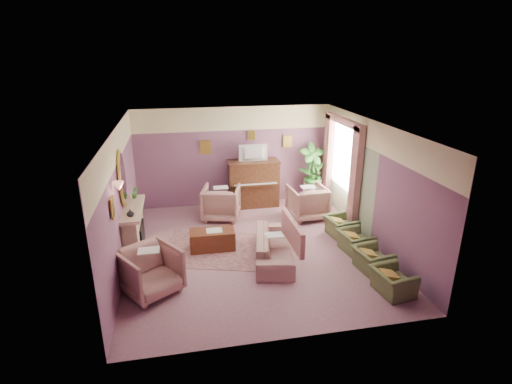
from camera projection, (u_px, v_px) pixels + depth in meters
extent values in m
cube|color=gray|center=(254.00, 250.00, 9.03)|extent=(5.50, 6.00, 0.01)
cube|color=silver|center=(254.00, 127.00, 8.09)|extent=(5.50, 6.00, 0.01)
cube|color=#624368|center=(234.00, 157.00, 11.33)|extent=(5.50, 0.02, 2.80)
cube|color=#624368|center=(293.00, 260.00, 5.79)|extent=(5.50, 0.02, 2.80)
cube|color=#624368|center=(121.00, 200.00, 8.06)|extent=(0.02, 6.00, 2.80)
cube|color=#624368|center=(373.00, 184.00, 9.06)|extent=(0.02, 6.00, 2.80)
cube|color=#FBF5BE|center=(233.00, 119.00, 10.96)|extent=(5.50, 0.01, 0.65)
cube|color=#9AAD89|center=(348.00, 180.00, 10.37)|extent=(0.01, 3.00, 2.15)
cube|color=tan|center=(134.00, 234.00, 8.56)|extent=(0.30, 1.40, 1.10)
cube|color=black|center=(139.00, 239.00, 8.63)|extent=(0.18, 0.72, 0.68)
cube|color=orange|center=(142.00, 247.00, 8.70)|extent=(0.06, 0.54, 0.10)
cube|color=tan|center=(133.00, 209.00, 8.37)|extent=(0.40, 1.55, 0.07)
cube|color=tan|center=(146.00, 255.00, 8.78)|extent=(0.55, 1.50, 0.02)
ellipsoid|color=gold|center=(122.00, 178.00, 8.12)|extent=(0.04, 0.72, 1.20)
ellipsoid|color=white|center=(123.00, 178.00, 8.12)|extent=(0.01, 0.60, 1.06)
cone|color=#FDA87B|center=(119.00, 186.00, 7.10)|extent=(0.20, 0.20, 0.16)
cube|color=#4E2A19|center=(253.00, 184.00, 11.38)|extent=(1.40, 0.60, 1.30)
cube|color=#4E2A19|center=(256.00, 186.00, 11.03)|extent=(1.30, 0.12, 0.06)
cube|color=silver|center=(256.00, 184.00, 11.02)|extent=(1.20, 0.08, 0.02)
cube|color=#4E2A19|center=(253.00, 162.00, 11.16)|extent=(1.45, 0.65, 0.04)
imported|color=black|center=(254.00, 152.00, 11.01)|extent=(0.80, 0.12, 0.48)
cube|color=gold|center=(205.00, 147.00, 11.04)|extent=(0.30, 0.03, 0.38)
cube|color=gold|center=(287.00, 141.00, 11.45)|extent=(0.26, 0.03, 0.34)
cube|color=gold|center=(251.00, 135.00, 11.18)|extent=(0.22, 0.03, 0.26)
cube|color=gold|center=(113.00, 207.00, 6.85)|extent=(0.03, 0.28, 0.36)
cube|color=beige|center=(344.00, 154.00, 10.38)|extent=(0.03, 1.40, 1.80)
cube|color=#A16364|center=(355.00, 180.00, 9.65)|extent=(0.16, 0.34, 2.60)
cube|color=#A16364|center=(328.00, 160.00, 11.35)|extent=(0.16, 0.34, 2.60)
cube|color=#A16364|center=(344.00, 121.00, 10.08)|extent=(0.16, 2.20, 0.16)
imported|color=#36832E|center=(135.00, 193.00, 8.82)|extent=(0.16, 0.16, 0.28)
imported|color=#FBF5BE|center=(130.00, 213.00, 7.87)|extent=(0.16, 0.16, 0.16)
cube|color=#8C5C5C|center=(218.00, 249.00, 9.04)|extent=(2.90, 2.42, 0.01)
cube|color=#532815|center=(212.00, 240.00, 9.00)|extent=(1.01, 0.52, 0.45)
cube|color=silver|center=(214.00, 230.00, 8.93)|extent=(0.35, 0.28, 0.01)
imported|color=tan|center=(274.00, 242.00, 8.52)|extent=(0.66, 1.97, 0.80)
cube|color=#A16364|center=(292.00, 232.00, 8.53)|extent=(0.10, 1.49, 0.55)
imported|color=tan|center=(221.00, 201.00, 10.56)|extent=(0.94, 0.94, 0.98)
imported|color=tan|center=(307.00, 200.00, 10.60)|extent=(0.94, 0.94, 0.98)
imported|color=tan|center=(150.00, 269.00, 7.30)|extent=(0.94, 0.94, 0.98)
imported|color=#576539|center=(393.00, 278.00, 7.33)|extent=(0.52, 0.74, 0.64)
imported|color=#576539|center=(372.00, 256.00, 8.09)|extent=(0.52, 0.74, 0.64)
imported|color=#576539|center=(355.00, 239.00, 8.85)|extent=(0.52, 0.74, 0.64)
imported|color=#576539|center=(341.00, 224.00, 9.60)|extent=(0.52, 0.74, 0.64)
cylinder|color=silver|center=(312.00, 191.00, 11.75)|extent=(0.52, 0.52, 0.70)
imported|color=#36832E|center=(313.00, 174.00, 11.57)|extent=(0.30, 0.30, 0.34)
imported|color=#36832E|center=(318.00, 175.00, 11.51)|extent=(0.16, 0.16, 0.28)
cylinder|color=#A9583F|center=(310.00, 197.00, 11.75)|extent=(0.34, 0.34, 0.34)
imported|color=#36832E|center=(312.00, 168.00, 11.45)|extent=(0.76, 0.76, 1.44)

